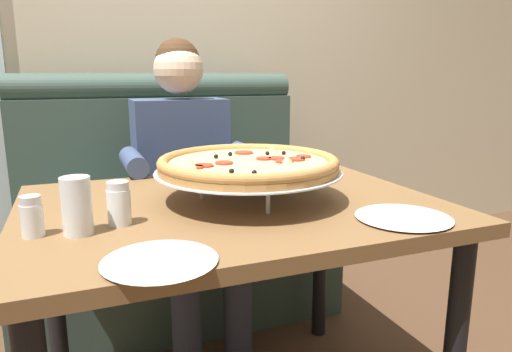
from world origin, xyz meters
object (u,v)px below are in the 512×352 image
at_px(plate_near_right, 403,215).
at_px(drinking_glass, 77,210).
at_px(booth_bench, 173,225).
at_px(shaker_parmesan, 119,206).
at_px(diner_main, 186,173).
at_px(shaker_oregano, 32,219).
at_px(plate_near_left, 160,258).
at_px(dining_table, 232,232).
at_px(pizza, 249,165).

distance_m(plate_near_right, drinking_glass, 0.81).
relative_size(booth_bench, shaker_parmesan, 13.00).
xyz_separation_m(booth_bench, drinking_glass, (-0.42, -1.05, 0.42)).
height_order(booth_bench, diner_main, diner_main).
relative_size(booth_bench, drinking_glass, 10.41).
xyz_separation_m(shaker_oregano, plate_near_left, (0.24, -0.26, -0.03)).
relative_size(shaker_oregano, shaker_parmesan, 0.88).
xyz_separation_m(dining_table, pizza, (0.05, -0.00, 0.20)).
relative_size(diner_main, shaker_oregano, 13.24).
distance_m(booth_bench, shaker_parmesan, 1.14).
height_order(dining_table, pizza, pizza).
bearing_deg(booth_bench, dining_table, -90.00).
height_order(shaker_parmesan, plate_near_right, shaker_parmesan).
height_order(diner_main, drinking_glass, diner_main).
bearing_deg(diner_main, plate_near_left, -105.92).
distance_m(plate_near_left, drinking_glass, 0.29).
bearing_deg(shaker_oregano, plate_near_left, -47.30).
height_order(pizza, shaker_oregano, pizza).
bearing_deg(diner_main, booth_bench, 93.28).
xyz_separation_m(pizza, drinking_glass, (-0.48, -0.13, -0.05)).
bearing_deg(pizza, shaker_oregano, -169.19).
bearing_deg(booth_bench, pizza, -86.73).
distance_m(shaker_oregano, drinking_glass, 0.10).
bearing_deg(plate_near_left, dining_table, 53.64).
relative_size(shaker_parmesan, drinking_glass, 0.80).
xyz_separation_m(shaker_parmesan, drinking_glass, (-0.10, -0.04, 0.01)).
bearing_deg(plate_near_right, drinking_glass, 166.59).
relative_size(diner_main, pizza, 2.32).
xyz_separation_m(dining_table, plate_near_left, (-0.28, -0.38, 0.10)).
distance_m(pizza, shaker_oregano, 0.59).
height_order(booth_bench, pizza, booth_bench).
xyz_separation_m(booth_bench, shaker_oregano, (-0.52, -1.03, 0.40)).
bearing_deg(plate_near_left, booth_bench, 77.88).
distance_m(diner_main, plate_near_right, 1.03).
height_order(booth_bench, shaker_oregano, booth_bench).
bearing_deg(plate_near_right, plate_near_left, -175.14).
relative_size(dining_table, plate_near_right, 4.82).
bearing_deg(booth_bench, plate_near_left, -102.12).
height_order(booth_bench, dining_table, booth_bench).
height_order(shaker_oregano, shaker_parmesan, shaker_parmesan).
height_order(dining_table, plate_near_right, plate_near_right).
bearing_deg(drinking_glass, diner_main, 60.84).
relative_size(booth_bench, shaker_oregano, 14.81).
bearing_deg(plate_near_right, shaker_parmesan, 161.87).
distance_m(dining_table, drinking_glass, 0.47).
relative_size(diner_main, plate_near_right, 5.17).
height_order(pizza, shaker_parmesan, pizza).
bearing_deg(diner_main, dining_table, -91.34).
xyz_separation_m(dining_table, diner_main, (0.02, 0.65, 0.05)).
bearing_deg(dining_table, drinking_glass, -162.11).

